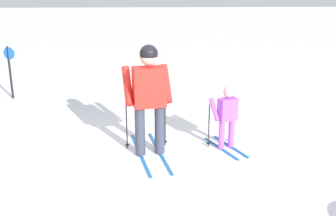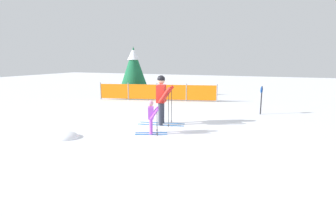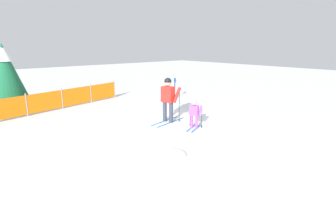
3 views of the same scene
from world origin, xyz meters
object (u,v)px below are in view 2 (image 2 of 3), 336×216
object	(u,v)px
safety_fence	(157,92)
skier_child	(151,115)
skier_adult	(162,95)
trail_marker	(261,97)
conifer_far	(134,66)

from	to	relation	value
safety_fence	skier_child	bearing A→B (deg)	-67.46
skier_adult	safety_fence	bearing A→B (deg)	104.40
trail_marker	safety_fence	bearing A→B (deg)	162.37
skier_adult	conifer_far	bearing A→B (deg)	114.98
skier_child	conifer_far	xyz separation A→B (m)	(-4.73, 7.45, 1.32)
skier_adult	skier_child	xyz separation A→B (m)	(0.18, -1.29, -0.44)
safety_fence	skier_adult	bearing A→B (deg)	-64.14
safety_fence	conifer_far	world-z (taller)	conifer_far
skier_child	trail_marker	world-z (taller)	trail_marker
skier_child	skier_adult	bearing A→B (deg)	74.33
skier_child	safety_fence	world-z (taller)	skier_child
skier_adult	conifer_far	distance (m)	7.71
skier_child	trail_marker	size ratio (longest dim) A/B	0.89
skier_adult	skier_child	size ratio (longest dim) A/B	1.65
skier_adult	conifer_far	world-z (taller)	conifer_far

